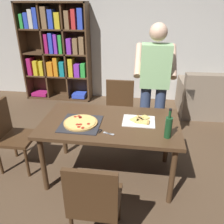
{
  "coord_description": "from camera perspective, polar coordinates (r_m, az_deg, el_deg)",
  "views": [
    {
      "loc": [
        0.34,
        -2.3,
        2.02
      ],
      "look_at": [
        0.0,
        0.15,
        0.8
      ],
      "focal_mm": 37.63,
      "sensor_mm": 36.0,
      "label": 1
    }
  ],
  "objects": [
    {
      "name": "pepperoni_pizza_on_tray",
      "position": [
        2.62,
        -7.63,
        -2.64
      ],
      "size": [
        0.43,
        0.43,
        0.04
      ],
      "color": "#2D2D33",
      "rests_on": "dining_table"
    },
    {
      "name": "chair_far_side",
      "position": [
        3.58,
        1.71,
        1.26
      ],
      "size": [
        0.42,
        0.42,
        0.9
      ],
      "color": "#472D19",
      "rests_on": "ground_plane"
    },
    {
      "name": "wine_bottle",
      "position": [
        2.37,
        13.54,
        -3.52
      ],
      "size": [
        0.07,
        0.07,
        0.32
      ],
      "color": "#194723",
      "rests_on": "dining_table"
    },
    {
      "name": "dining_table",
      "position": [
        2.69,
        -0.44,
        -3.87
      ],
      "size": [
        1.56,
        0.87,
        0.75
      ],
      "color": "#4C331E",
      "rests_on": "ground_plane"
    },
    {
      "name": "chair_near_camera",
      "position": [
        2.07,
        -4.38,
        -20.56
      ],
      "size": [
        0.42,
        0.42,
        0.9
      ],
      "color": "#472D19",
      "rests_on": "ground_plane"
    },
    {
      "name": "ground_plane",
      "position": [
        3.08,
        -0.4,
        -14.74
      ],
      "size": [
        12.0,
        12.0,
        0.0
      ],
      "primitive_type": "plane",
      "color": "brown"
    },
    {
      "name": "back_wall",
      "position": [
        4.95,
        4.14,
        18.94
      ],
      "size": [
        6.4,
        0.1,
        2.8
      ],
      "primitive_type": "cube",
      "color": "silver",
      "rests_on": "ground_plane"
    },
    {
      "name": "chair_left_end",
      "position": [
        3.18,
        -23.62,
        -4.45
      ],
      "size": [
        0.42,
        0.42,
        0.9
      ],
      "color": "#472D19",
      "rests_on": "ground_plane"
    },
    {
      "name": "person_serving_pizza",
      "position": [
        3.18,
        10.23,
        7.05
      ],
      "size": [
        0.55,
        0.54,
        1.75
      ],
      "color": "#38476B",
      "rests_on": "ground_plane"
    },
    {
      "name": "kitchen_scissors",
      "position": [
        2.45,
        -2.31,
        -4.87
      ],
      "size": [
        0.2,
        0.11,
        0.01
      ],
      "color": "silver",
      "rests_on": "dining_table"
    },
    {
      "name": "pizza_slices_on_towel",
      "position": [
        2.67,
        6.77,
        -2.06
      ],
      "size": [
        0.36,
        0.28,
        0.03
      ],
      "color": "white",
      "rests_on": "dining_table"
    },
    {
      "name": "bookshelf",
      "position": [
        5.1,
        -13.19,
        14.41
      ],
      "size": [
        1.4,
        0.35,
        1.95
      ],
      "color": "#513823",
      "rests_on": "ground_plane"
    }
  ]
}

